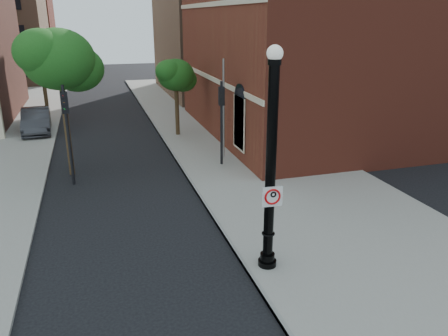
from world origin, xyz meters
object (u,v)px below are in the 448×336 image
object	(u,v)px
parked_car	(36,121)
traffic_signal_right	(222,110)
traffic_signal_left	(66,119)
no_parking_sign	(272,196)
lamppost	(270,175)

from	to	relation	value
parked_car	traffic_signal_right	distance (m)	13.39
traffic_signal_left	traffic_signal_right	distance (m)	6.81
parked_car	traffic_signal_left	distance (m)	10.52
parked_car	no_parking_sign	bearing A→B (deg)	-71.32
parked_car	traffic_signal_right	bearing A→B (deg)	-50.15
parked_car	traffic_signal_right	xyz separation A→B (m)	(9.15, -9.57, 1.99)
parked_car	traffic_signal_left	world-z (taller)	traffic_signal_left
traffic_signal_right	lamppost	bearing A→B (deg)	-96.62
lamppost	traffic_signal_left	distance (m)	10.21
lamppost	traffic_signal_right	world-z (taller)	lamppost
lamppost	no_parking_sign	distance (m)	0.58
no_parking_sign	parked_car	distance (m)	20.44
lamppost	no_parking_sign	size ratio (longest dim) A/B	10.88
no_parking_sign	traffic_signal_right	world-z (taller)	traffic_signal_right
lamppost	traffic_signal_left	bearing A→B (deg)	122.25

